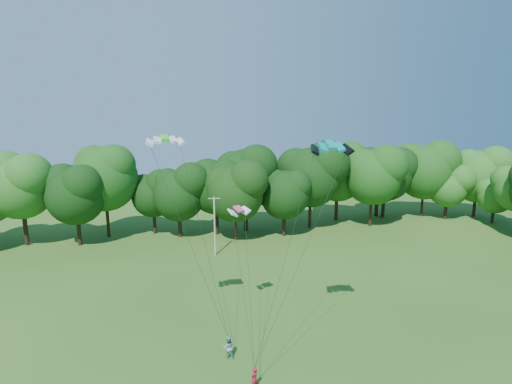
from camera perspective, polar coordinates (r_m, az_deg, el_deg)
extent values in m
cylinder|color=#B5B5AC|center=(48.86, -5.93, -4.92)|extent=(0.18, 0.18, 7.34)
cube|color=#B5B5AC|center=(48.00, -6.01, -0.92)|extent=(1.46, 0.34, 0.08)
imported|color=#AB1629|center=(27.87, -0.23, -25.10)|extent=(0.68, 0.63, 1.55)
imported|color=#8AA4BF|center=(30.65, -3.95, -21.22)|extent=(0.93, 0.79, 1.69)
cube|color=#048884|center=(26.59, 10.65, 6.66)|extent=(2.79, 1.52, 0.58)
cube|color=#32E121|center=(27.95, -12.92, 7.56)|extent=(2.56, 1.27, 0.44)
cube|color=#E23F82|center=(31.64, -2.47, -2.44)|extent=(2.00, 1.52, 0.43)
cylinder|color=#302512|center=(54.79, -2.95, -4.77)|extent=(0.42, 0.42, 4.21)
ellipsoid|color=black|center=(53.51, -3.01, 0.94)|extent=(8.41, 8.41, 9.18)
cylinder|color=#341D14|center=(70.35, 16.84, -1.83)|extent=(0.45, 0.45, 3.68)
ellipsoid|color=#2C631E|center=(69.45, 17.07, 2.08)|extent=(7.36, 7.36, 8.03)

